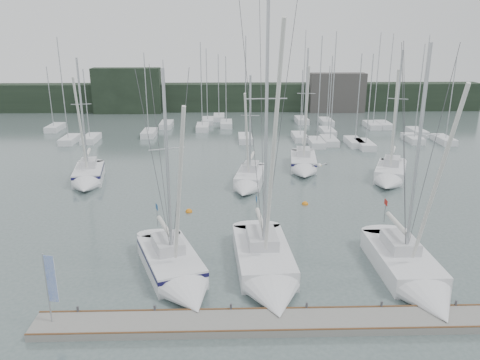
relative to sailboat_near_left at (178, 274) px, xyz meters
name	(u,v)px	position (x,y,z in m)	size (l,w,h in m)	color
ground	(263,277)	(5.14, 0.61, -0.61)	(160.00, 160.00, 0.00)	#4D5D5B
dock	(270,322)	(5.14, -4.39, -0.41)	(24.00, 2.00, 0.40)	slate
far_treeline	(238,97)	(5.14, 62.61, 1.89)	(90.00, 4.00, 5.00)	black
far_building_left	(127,91)	(-14.86, 60.61, 3.39)	(12.00, 3.00, 8.00)	black
far_building_right	(337,93)	(23.14, 60.61, 2.89)	(10.00, 3.00, 7.00)	#413E3B
mast_forest	(272,131)	(9.51, 41.85, -0.12)	(56.72, 24.76, 14.52)	white
sailboat_near_left	(178,274)	(0.00, 0.00, 0.00)	(5.93, 9.40, 13.48)	white
sailboat_near_center	(268,273)	(5.36, -0.06, -0.01)	(3.92, 10.71, 18.23)	white
sailboat_near_right	(415,278)	(13.92, -0.83, -0.01)	(3.29, 10.26, 14.90)	white
sailboat_mid_a	(88,178)	(-10.65, 19.10, 0.04)	(3.97, 8.05, 12.83)	white
sailboat_mid_c	(248,182)	(5.00, 17.54, -0.02)	(3.86, 8.04, 11.28)	white
sailboat_mid_d	(304,165)	(11.19, 23.08, 0.02)	(3.73, 8.64, 13.56)	white
sailboat_mid_e	(389,176)	(19.02, 18.81, 0.03)	(5.61, 8.34, 13.53)	white
buoy_a	(189,212)	(-0.22, 11.45, -0.61)	(0.57, 0.57, 0.57)	orange
buoy_b	(305,204)	(9.72, 12.94, -0.61)	(0.56, 0.56, 0.56)	orange
dock_banner	(50,282)	(-5.74, -4.31, 2.03)	(0.57, 0.15, 3.78)	#ACAFB4
seagull	(320,165)	(8.37, 1.14, 6.34)	(0.88, 0.43, 0.18)	white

